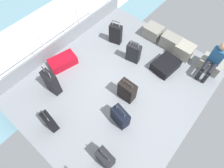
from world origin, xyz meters
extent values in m
cube|color=gray|center=(0.00, 0.00, -0.03)|extent=(4.40, 5.20, 0.06)
cube|color=gray|center=(-2.17, 0.00, 0.23)|extent=(0.06, 5.20, 0.45)
cylinder|color=silver|center=(-2.17, -2.08, 0.50)|extent=(0.04, 0.04, 1.00)
cylinder|color=silver|center=(-2.17, -0.69, 0.50)|extent=(0.04, 0.04, 1.00)
cylinder|color=silver|center=(-2.17, 0.69, 0.50)|extent=(0.04, 0.04, 1.00)
cylinder|color=silver|center=(-2.17, 2.08, 0.50)|extent=(0.04, 0.04, 1.00)
cylinder|color=silver|center=(-2.17, 0.00, 1.00)|extent=(0.04, 4.16, 0.04)
cube|color=white|center=(-3.60, 0.00, -0.34)|extent=(2.40, 7.28, 0.01)
cube|color=gray|center=(-0.30, 2.18, 0.19)|extent=(0.55, 0.46, 0.39)
torus|color=tan|center=(-0.58, 2.18, 0.27)|extent=(0.02, 0.12, 0.12)
torus|color=tan|center=(-0.02, 2.18, 0.27)|extent=(0.02, 0.12, 0.12)
cube|color=gray|center=(0.37, 2.15, 0.21)|extent=(0.56, 0.38, 0.42)
torus|color=tan|center=(0.08, 2.15, 0.29)|extent=(0.02, 0.12, 0.12)
torus|color=tan|center=(0.66, 2.15, 0.29)|extent=(0.02, 0.12, 0.12)
cube|color=#9E9989|center=(0.87, 2.11, 0.20)|extent=(0.51, 0.46, 0.41)
torus|color=tan|center=(0.61, 2.11, 0.28)|extent=(0.02, 0.12, 0.12)
torus|color=tan|center=(1.13, 2.11, 0.28)|extent=(0.02, 0.12, 0.12)
cube|color=gray|center=(1.71, 2.15, 0.18)|extent=(0.60, 0.45, 0.35)
torus|color=tan|center=(1.40, 2.15, 0.25)|extent=(0.02, 0.12, 0.12)
torus|color=tan|center=(2.02, 2.15, 0.25)|extent=(0.02, 0.12, 0.12)
cube|color=#26598C|center=(1.71, 2.10, 0.59)|extent=(0.34, 0.20, 0.48)
sphere|color=tan|center=(1.71, 2.10, 0.95)|extent=(0.20, 0.20, 0.20)
cylinder|color=black|center=(1.80, 1.80, 0.39)|extent=(0.12, 0.40, 0.12)
cylinder|color=black|center=(1.80, 1.60, 0.18)|extent=(0.11, 0.11, 0.35)
cylinder|color=black|center=(1.62, 1.80, 0.39)|extent=(0.12, 0.40, 0.12)
cylinder|color=black|center=(1.62, 1.60, 0.18)|extent=(0.11, 0.11, 0.35)
cube|color=black|center=(0.76, -0.81, 0.25)|extent=(0.50, 0.32, 0.50)
cylinder|color=#A5A8AD|center=(0.62, -0.78, 0.59)|extent=(0.02, 0.02, 0.17)
cylinder|color=#A5A8AD|center=(0.89, -0.84, 0.59)|extent=(0.02, 0.02, 0.17)
cylinder|color=#2D2D2D|center=(0.76, -0.81, 0.67)|extent=(0.29, 0.08, 0.02)
cube|color=white|center=(0.78, -0.69, 0.33)|extent=(0.05, 0.02, 0.08)
cube|color=black|center=(0.45, -0.17, 0.30)|extent=(0.45, 0.26, 0.59)
cylinder|color=#A5A8AD|center=(0.32, -0.17, 0.63)|extent=(0.02, 0.02, 0.08)
cylinder|color=#A5A8AD|center=(0.59, -0.17, 0.63)|extent=(0.02, 0.02, 0.08)
cylinder|color=#2D2D2D|center=(0.45, -0.17, 0.67)|extent=(0.29, 0.02, 0.02)
cube|color=green|center=(0.45, -0.03, 0.33)|extent=(0.05, 0.01, 0.08)
cube|color=black|center=(-1.07, 1.19, 0.32)|extent=(0.42, 0.29, 0.65)
cylinder|color=#A5A8AD|center=(-1.18, 1.16, 0.73)|extent=(0.02, 0.02, 0.16)
cylinder|color=#A5A8AD|center=(-0.96, 1.23, 0.73)|extent=(0.02, 0.02, 0.16)
cylinder|color=#2D2D2D|center=(-1.07, 1.19, 0.81)|extent=(0.25, 0.09, 0.02)
cube|color=white|center=(-1.09, 1.29, 0.49)|extent=(0.05, 0.02, 0.08)
cube|color=black|center=(0.73, 1.32, 0.13)|extent=(0.67, 0.80, 0.26)
cube|color=white|center=(0.77, 1.69, 0.19)|extent=(0.05, 0.01, 0.08)
cube|color=black|center=(-1.17, -1.27, 0.36)|extent=(0.42, 0.21, 0.72)
cylinder|color=#A5A8AD|center=(-1.30, -1.27, 0.82)|extent=(0.02, 0.02, 0.20)
cylinder|color=#A5A8AD|center=(-1.04, -1.27, 0.82)|extent=(0.02, 0.02, 0.20)
cylinder|color=#2D2D2D|center=(-1.17, -1.27, 0.92)|extent=(0.27, 0.02, 0.02)
cube|color=white|center=(-1.17, -1.16, 0.44)|extent=(0.05, 0.01, 0.08)
cube|color=black|center=(1.10, -1.74, 0.25)|extent=(0.41, 0.27, 0.51)
cylinder|color=#A5A8AD|center=(0.99, -1.73, 0.59)|extent=(0.02, 0.02, 0.17)
cylinder|color=#A5A8AD|center=(1.22, -1.75, 0.59)|extent=(0.02, 0.02, 0.17)
cylinder|color=#2D2D2D|center=(1.10, -1.74, 0.68)|extent=(0.25, 0.04, 0.02)
cube|color=white|center=(1.11, -1.62, 0.36)|extent=(0.05, 0.01, 0.08)
cube|color=#B70C1E|center=(-1.64, -0.53, 0.14)|extent=(0.62, 0.86, 0.28)
cube|color=silver|center=(-1.54, -0.15, 0.17)|extent=(0.05, 0.02, 0.08)
cube|color=black|center=(-0.42, -1.98, 0.27)|extent=(0.38, 0.22, 0.55)
cylinder|color=#A5A8AD|center=(-0.52, -1.97, 0.63)|extent=(0.02, 0.02, 0.16)
cylinder|color=#A5A8AD|center=(-0.31, -1.99, 0.63)|extent=(0.02, 0.02, 0.16)
cylinder|color=#2D2D2D|center=(-0.42, -1.98, 0.71)|extent=(0.24, 0.05, 0.02)
cube|color=green|center=(-0.41, -1.89, 0.40)|extent=(0.05, 0.01, 0.08)
cube|color=black|center=(-0.19, 0.95, 0.30)|extent=(0.43, 0.27, 0.61)
cylinder|color=#A5A8AD|center=(-0.30, 0.93, 0.68)|extent=(0.02, 0.02, 0.13)
cylinder|color=#A5A8AD|center=(-0.07, 0.97, 0.68)|extent=(0.02, 0.02, 0.13)
cylinder|color=#2D2D2D|center=(-0.19, 0.95, 0.74)|extent=(0.26, 0.07, 0.02)
cube|color=white|center=(-0.21, 1.06, 0.40)|extent=(0.05, 0.02, 0.08)
cylinder|color=white|center=(-1.27, 1.65, 0.05)|extent=(0.08, 0.08, 0.10)
camera|label=1|loc=(1.69, -2.20, 4.41)|focal=29.70mm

